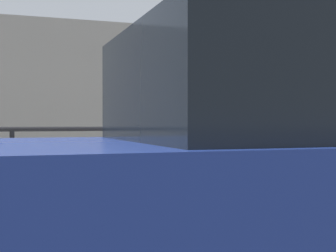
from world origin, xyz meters
The scene contains 6 objects.
sidewalk_curb centered at (0.00, 1.29, 0.06)m, with size 36.00×2.59×0.12m, color #ADA8A0.
parking_meter centered at (-0.39, 0.44, 1.16)m, with size 0.17×0.18×1.44m.
pedestrian_at_meter centered at (-0.87, 0.42, 1.15)m, with size 0.64×0.57×1.78m.
parked_sedan_blue centered at (-0.37, -1.29, 0.87)m, with size 4.63×1.89×1.76m.
background_railing centered at (0.00, 2.38, 0.87)m, with size 24.06×0.06×1.05m.
backdrop_wall centered at (0.00, 5.76, 1.63)m, with size 32.00×0.50×3.27m, color gray.
Camera 1 is at (-1.98, -3.75, 1.22)m, focal length 49.63 mm.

